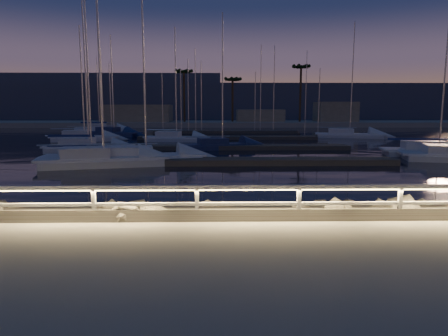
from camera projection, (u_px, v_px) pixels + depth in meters
The scene contains 22 objects.
ground at pixel (265, 220), 11.78m from camera, with size 400.00×400.00×0.00m, color gray.
harbor_water at pixel (230, 148), 42.79m from camera, with size 400.00×440.00×0.60m.
guard_rail at pixel (263, 195), 11.66m from camera, with size 44.11×0.12×1.06m.
riprap at pixel (235, 214), 13.07m from camera, with size 26.51×2.98×1.41m.
floating_docks at pixel (229, 141), 43.97m from camera, with size 22.00×36.00×0.40m.
far_shore at pixel (222, 122), 84.94m from camera, with size 160.00×14.00×5.20m.
palm_left at pixel (184, 74), 81.28m from camera, with size 3.00×3.00×11.20m.
palm_center at pixel (233, 81), 82.67m from camera, with size 3.00×3.00×9.70m.
palm_right at pixel (301, 70), 81.61m from camera, with size 3.00×3.00×12.20m.
distant_hills at pixel (158, 104), 142.80m from camera, with size 230.00×37.50×18.00m.
sailboat_a at pixel (87, 147), 35.01m from camera, with size 7.80×2.69×13.16m.
sailboat_b at pixel (89, 157), 28.68m from camera, with size 6.96×2.48×11.66m.
sailboat_c at pixel (143, 157), 28.37m from camera, with size 8.63×4.14×14.13m.
sailboat_e at pixel (83, 137), 46.75m from camera, with size 7.99×3.61×13.23m.
sailboat_f at pixel (100, 159), 26.75m from camera, with size 8.82×4.40×14.49m.
sailboat_g at pixel (220, 145), 37.74m from camera, with size 7.65×4.18×12.52m.
sailboat_h at pixel (436, 151), 32.33m from camera, with size 9.17×4.28×14.97m.
sailboat_i at pixel (88, 132), 58.07m from camera, with size 6.34×2.66×10.54m.
sailboat_j at pixel (175, 138), 46.35m from camera, with size 7.81×3.44×12.89m.
sailboat_l at pixel (348, 134), 52.24m from camera, with size 9.06×4.55×14.76m.
sailboat_m at pixel (102, 129), 65.71m from camera, with size 8.17×4.63×13.51m.
sailboat_n at pixel (113, 133), 55.41m from camera, with size 8.24×5.23×13.69m.
Camera 1 is at (-1.43, -11.39, 3.29)m, focal length 32.00 mm.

